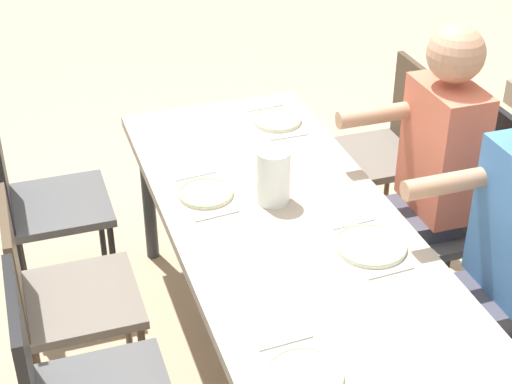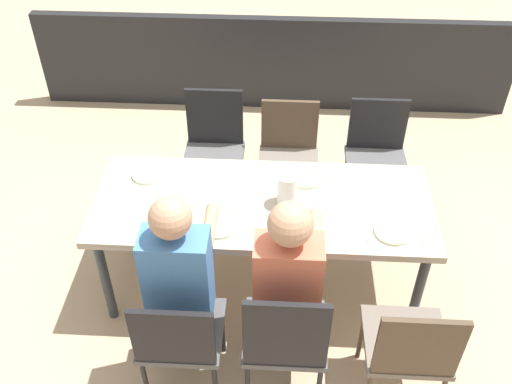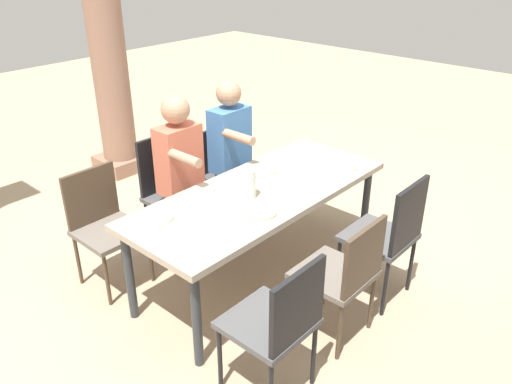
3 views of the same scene
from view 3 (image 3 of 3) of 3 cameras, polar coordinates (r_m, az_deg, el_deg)
ground_plane at (r=4.05m, az=0.50°, el=-9.14°), size 16.00×16.00×0.00m
dining_table at (r=3.70m, az=0.55°, el=-0.70°), size 2.06×0.82×0.73m
chair_west_north at (r=3.90m, az=-16.65°, el=-3.07°), size 0.44×0.44×0.88m
chair_west_south at (r=2.82m, az=2.55°, el=-14.11°), size 0.44×0.44×0.90m
chair_mid_north at (r=4.21m, az=-9.47°, el=0.58°), size 0.44×0.44×0.96m
chair_mid_south at (r=3.26m, az=9.83°, el=-8.69°), size 0.44×0.44×0.87m
chair_east_north at (r=4.55m, az=-3.99°, el=2.33°), size 0.44×0.44×0.85m
chair_east_south at (r=3.65m, az=14.69°, el=-4.32°), size 0.44×0.44×0.94m
diner_woman_green at (r=4.00m, az=-7.93°, el=2.01°), size 0.35×0.50×1.33m
diner_man_white at (r=4.34m, az=-2.35°, el=4.23°), size 0.34×0.49×1.33m
stone_column_centre at (r=5.61m, az=-16.23°, el=15.24°), size 0.48×0.48×2.75m
plate_0 at (r=3.37m, az=-10.94°, el=-2.76°), size 0.21×0.21×0.02m
fork_0 at (r=3.30m, az=-12.97°, el=-3.78°), size 0.03×0.17×0.01m
spoon_0 at (r=3.45m, az=-8.98°, el=-1.94°), size 0.02×0.17×0.01m
plate_1 at (r=3.36m, az=0.53°, el=-2.32°), size 0.21×0.21×0.02m
fork_1 at (r=3.26m, az=-1.21°, el=-3.36°), size 0.03×0.17×0.01m
spoon_1 at (r=3.46m, az=2.18°, el=-1.50°), size 0.03×0.17×0.01m
plate_2 at (r=3.96m, az=0.49°, el=2.41°), size 0.25×0.25×0.02m
fork_2 at (r=3.86m, az=-0.98°, el=1.64°), size 0.03×0.17×0.01m
spoon_2 at (r=4.06m, az=1.89°, el=2.98°), size 0.03×0.17×0.01m
plate_3 at (r=4.09m, az=9.81°, el=2.84°), size 0.22×0.22×0.02m
fork_3 at (r=3.98m, az=8.62°, el=2.13°), size 0.02×0.17×0.01m
spoon_3 at (r=4.21m, az=10.91°, el=3.38°), size 0.03×0.17×0.01m
water_pitcher at (r=3.53m, az=-1.05°, el=0.77°), size 0.13×0.13×0.21m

